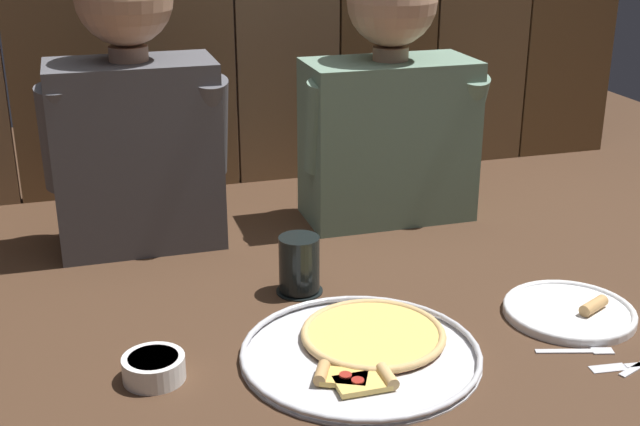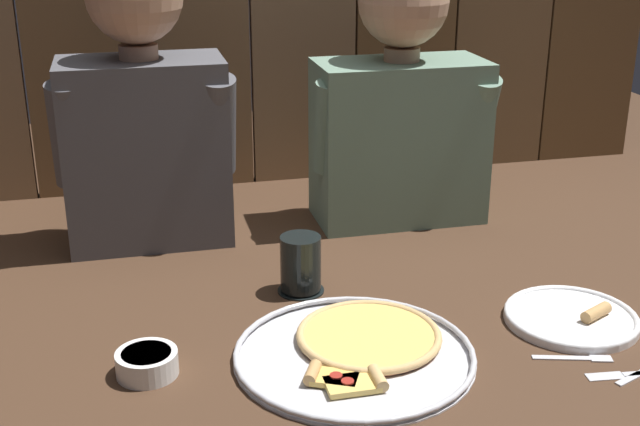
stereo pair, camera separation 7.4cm
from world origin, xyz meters
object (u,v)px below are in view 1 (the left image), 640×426
drinking_glass (299,265)px  diner_right (389,95)px  dinner_plate (570,311)px  dipping_bowl (154,367)px  pizza_tray (365,347)px  diner_left (133,103)px

drinking_glass → diner_right: (0.31, 0.34, 0.24)m
dinner_plate → dipping_bowl: (-0.74, -0.00, 0.01)m
pizza_tray → drinking_glass: size_ratio=3.53×
drinking_glass → diner_left: bearing=128.1°
pizza_tray → dinner_plate: (0.40, 0.02, -0.00)m
drinking_glass → dipping_bowl: drinking_glass is taller
diner_right → dipping_bowl: bearing=-136.7°
diner_right → dinner_plate: bearing=-76.4°
dinner_plate → pizza_tray: bearing=-177.6°
drinking_glass → dipping_bowl: 0.38m
pizza_tray → drinking_glass: (-0.04, 0.25, 0.05)m
pizza_tray → dipping_bowl: bearing=177.2°
pizza_tray → drinking_glass: bearing=100.1°
drinking_glass → pizza_tray: bearing=-79.9°
drinking_glass → dinner_plate: bearing=-27.9°
pizza_tray → dinner_plate: 0.40m
pizza_tray → diner_left: bearing=117.7°
diner_left → pizza_tray: bearing=-62.3°
dinner_plate → diner_right: (-0.14, 0.57, 0.28)m
pizza_tray → diner_right: 0.70m
pizza_tray → drinking_glass: drinking_glass is taller
diner_left → diner_right: (0.57, 0.00, -0.02)m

